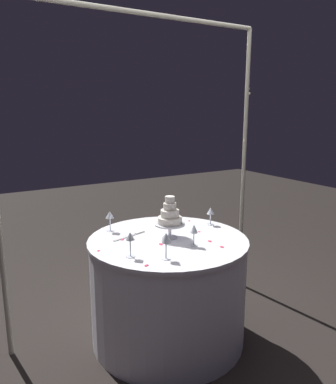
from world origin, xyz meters
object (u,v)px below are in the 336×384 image
decorative_arch (141,127)px  wine_glass_2 (110,216)px  cake_knife (131,235)px  tiered_cake (170,217)px  wine_glass_1 (130,238)px  wine_glass_4 (166,239)px  wine_glass_3 (211,212)px  main_table (168,289)px  wine_glass_0 (194,230)px

decorative_arch → wine_glass_2: size_ratio=15.29×
wine_glass_2 → cake_knife: size_ratio=0.54×
tiered_cake → wine_glass_2: tiered_cake is taller
decorative_arch → wine_glass_1: bearing=-123.6°
wine_glass_1 → wine_glass_4: bearing=-39.9°
wine_glass_4 → wine_glass_3: bearing=32.5°
main_table → wine_glass_3: 0.69m
wine_glass_1 → cake_knife: (0.18, 0.36, -0.12)m
decorative_arch → wine_glass_4: (-0.20, -0.71, -0.64)m
wine_glass_2 → cake_knife: bearing=-64.2°
main_table → wine_glass_1: (-0.38, -0.17, 0.52)m
decorative_arch → main_table: (-0.00, -0.40, -1.17)m
decorative_arch → wine_glass_3: size_ratio=16.93×
wine_glass_0 → cake_knife: wine_glass_0 is taller
wine_glass_0 → wine_glass_1: (-0.46, 0.04, 0.01)m
main_table → wine_glass_1: 0.66m
wine_glass_0 → cake_knife: (-0.28, 0.40, -0.10)m
tiered_cake → decorative_arch: bearing=93.0°
wine_glass_0 → cake_knife: size_ratio=0.52×
decorative_arch → tiered_cake: (0.02, -0.39, -0.62)m
decorative_arch → tiered_cake: decorative_arch is taller
wine_glass_4 → main_table: bearing=57.1°
tiered_cake → wine_glass_4: size_ratio=1.80×
cake_knife → tiered_cake: bearing=-39.8°
wine_glass_0 → wine_glass_2: wine_glass_2 is taller
wine_glass_1 → wine_glass_2: 0.55m
tiered_cake → cake_knife: (-0.22, 0.18, -0.15)m
wine_glass_0 → wine_glass_4: 0.30m
cake_knife → wine_glass_1: bearing=-116.2°
tiered_cake → wine_glass_3: size_ratio=2.18×
main_table → wine_glass_0: (0.08, -0.21, 0.50)m
tiered_cake → wine_glass_0: (0.06, -0.22, -0.05)m
wine_glass_0 → wine_glass_1: size_ratio=0.92×
main_table → wine_glass_2: wine_glass_2 is taller
main_table → wine_glass_0: 0.55m
main_table → wine_glass_3: bearing=13.6°
wine_glass_2 → wine_glass_3: (0.75, -0.26, -0.01)m
decorative_arch → main_table: size_ratio=2.08×
wine_glass_3 → cake_knife: (-0.67, 0.08, -0.10)m
wine_glass_0 → wine_glass_3: (0.39, 0.32, -0.00)m
main_table → wine_glass_2: size_ratio=7.36×
tiered_cake → cake_knife: size_ratio=1.06×
main_table → wine_glass_4: size_ratio=6.71×
tiered_cake → wine_glass_3: 0.46m
wine_glass_2 → wine_glass_3: bearing=-19.2°
main_table → tiered_cake: (0.02, 0.01, 0.55)m
wine_glass_1 → wine_glass_4: wine_glass_4 is taller
decorative_arch → tiered_cake: bearing=-87.0°
cake_knife → wine_glass_4: bearing=-90.4°
tiered_cake → main_table: bearing=-157.0°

